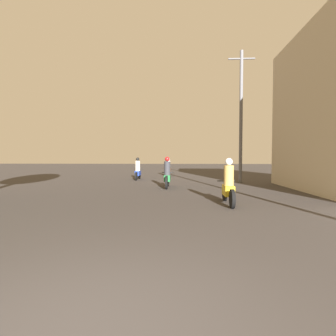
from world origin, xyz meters
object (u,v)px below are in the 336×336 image
at_px(motorcycle_yellow, 228,186).
at_px(utility_pole_far, 241,114).
at_px(motorcycle_green, 167,175).
at_px(motorcycle_orange, 168,169).
at_px(motorcycle_blue, 138,171).

relative_size(motorcycle_yellow, utility_pole_far, 0.25).
height_order(motorcycle_yellow, motorcycle_green, motorcycle_green).
bearing_deg(motorcycle_yellow, motorcycle_green, 120.84).
xyz_separation_m(motorcycle_green, motorcycle_orange, (-0.36, 8.25, -0.03)).
bearing_deg(motorcycle_blue, utility_pole_far, -6.12).
relative_size(motorcycle_yellow, motorcycle_green, 1.02).
xyz_separation_m(motorcycle_blue, utility_pole_far, (6.67, -1.73, 3.57)).
bearing_deg(utility_pole_far, motorcycle_blue, 165.42).
height_order(motorcycle_blue, utility_pole_far, utility_pole_far).
height_order(motorcycle_yellow, motorcycle_blue, motorcycle_blue).
distance_m(motorcycle_blue, utility_pole_far, 7.76).
distance_m(motorcycle_blue, motorcycle_orange, 3.99).
relative_size(motorcycle_green, motorcycle_orange, 1.00).
bearing_deg(motorcycle_green, motorcycle_orange, 82.56).
relative_size(motorcycle_green, utility_pole_far, 0.24).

